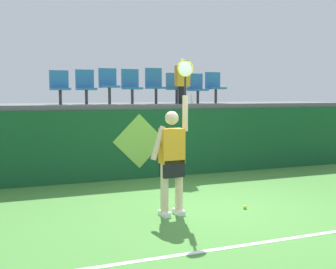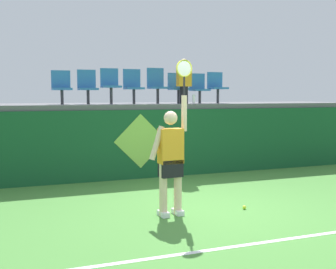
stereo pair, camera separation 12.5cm
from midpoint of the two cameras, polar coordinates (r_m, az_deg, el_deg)
name	(u,v)px [view 1 (the left image)]	position (r m, az deg, el deg)	size (l,w,h in m)	color
ground_plane	(211,210)	(7.28, 5.43, -10.17)	(40.00, 40.00, 0.00)	#478438
court_back_wall	(152,143)	(9.92, -2.51, -1.22)	(12.33, 0.20, 1.61)	#144C28
spectator_platform	(137,106)	(11.00, -4.54, 3.94)	(12.33, 2.50, 0.12)	#56565B
court_baseline_stripe	(269,241)	(5.90, 12.99, -14.03)	(11.10, 0.08, 0.01)	white
tennis_player	(172,157)	(6.72, 0.03, -3.11)	(0.75, 0.29, 2.52)	white
tennis_ball	(245,207)	(7.39, 9.97, -9.72)	(0.07, 0.07, 0.07)	#D1E533
water_bottle	(192,99)	(10.32, 2.95, 4.83)	(0.07, 0.07, 0.23)	white
stadium_chair_0	(60,86)	(10.09, -14.91, 6.45)	(0.44, 0.42, 0.80)	#38383D
stadium_chair_1	(86,85)	(10.18, -11.52, 6.58)	(0.44, 0.42, 0.83)	#38383D
stadium_chair_2	(109,84)	(10.29, -8.45, 6.87)	(0.44, 0.42, 0.87)	#38383D
stadium_chair_3	(131,85)	(10.43, -5.38, 6.76)	(0.44, 0.42, 0.86)	#38383D
stadium_chair_4	(155,84)	(10.62, -2.14, 6.89)	(0.44, 0.42, 0.90)	#38383D
stadium_chair_5	(176,86)	(10.81, 0.71, 6.58)	(0.44, 0.42, 0.79)	#38383D
stadium_chair_6	(197,87)	(11.05, 3.60, 6.48)	(0.44, 0.42, 0.79)	#38383D
stadium_chair_7	(215,86)	(11.28, 6.06, 6.64)	(0.44, 0.42, 0.83)	#38383D
spectator_0	(182,81)	(10.41, 1.62, 7.36)	(0.34, 0.20, 1.11)	black
wall_signage_mount	(140,179)	(9.84, -4.26, -6.03)	(1.27, 0.01, 1.52)	#144C28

